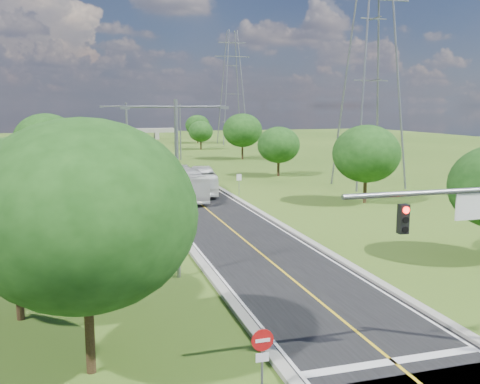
{
  "coord_description": "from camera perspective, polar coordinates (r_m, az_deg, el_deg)",
  "views": [
    {
      "loc": [
        -10.95,
        -17.06,
        9.65
      ],
      "look_at": [
        0.7,
        22.4,
        3.0
      ],
      "focal_mm": 40.0,
      "sensor_mm": 36.0,
      "label": 1
    }
  ],
  "objects": [
    {
      "name": "ground",
      "position": [
        78.43,
        -8.31,
        2.02
      ],
      "size": [
        260.0,
        260.0,
        0.0
      ],
      "primitive_type": "plane",
      "color": "#2F4C15",
      "rests_on": "ground"
    },
    {
      "name": "road",
      "position": [
        84.33,
        -8.9,
        2.52
      ],
      "size": [
        8.0,
        150.0,
        0.06
      ],
      "primitive_type": "cube",
      "color": "black",
      "rests_on": "ground"
    },
    {
      "name": "curb_left",
      "position": [
        83.87,
        -11.78,
        2.45
      ],
      "size": [
        0.5,
        150.0,
        0.22
      ],
      "primitive_type": "cube",
      "color": "gray",
      "rests_on": "ground"
    },
    {
      "name": "curb_right",
      "position": [
        84.97,
        -6.05,
        2.68
      ],
      "size": [
        0.5,
        150.0,
        0.22
      ],
      "primitive_type": "cube",
      "color": "gray",
      "rests_on": "ground"
    },
    {
      "name": "do_not_enter_left",
      "position": [
        18.22,
        2.4,
        -16.43
      ],
      "size": [
        0.76,
        0.11,
        2.5
      ],
      "color": "slate",
      "rests_on": "ground"
    },
    {
      "name": "speed_limit_sign",
      "position": [
        57.92,
        -0.1,
        1.19
      ],
      "size": [
        0.55,
        0.09,
        2.4
      ],
      "color": "slate",
      "rests_on": "ground"
    },
    {
      "name": "overpass",
      "position": [
        157.6,
        -12.53,
        6.33
      ],
      "size": [
        30.0,
        3.0,
        3.2
      ],
      "color": "gray",
      "rests_on": "ground"
    },
    {
      "name": "streetlight_near_left",
      "position": [
        29.71,
        -6.74,
        1.96
      ],
      "size": [
        5.9,
        0.25,
        10.0
      ],
      "color": "slate",
      "rests_on": "ground"
    },
    {
      "name": "streetlight_mid_left",
      "position": [
        62.36,
        -11.93,
        5.58
      ],
      "size": [
        5.9,
        0.25,
        10.0
      ],
      "color": "slate",
      "rests_on": "ground"
    },
    {
      "name": "streetlight_far_right",
      "position": [
        96.63,
        -6.39,
        6.93
      ],
      "size": [
        5.9,
        0.25,
        10.0
      ],
      "color": "slate",
      "rests_on": "ground"
    },
    {
      "name": "power_tower_near",
      "position": [
        66.03,
        13.87,
        12.7
      ],
      "size": [
        9.0,
        6.4,
        28.0
      ],
      "color": "slate",
      "rests_on": "ground"
    },
    {
      "name": "power_tower_far",
      "position": [
        137.2,
        -0.84,
        11.0
      ],
      "size": [
        9.0,
        6.4,
        28.0
      ],
      "color": "slate",
      "rests_on": "ground"
    },
    {
      "name": "tree_la",
      "position": [
        25.62,
        -23.04,
        -1.41
      ],
      "size": [
        7.14,
        7.14,
        8.3
      ],
      "color": "black",
      "rests_on": "ground"
    },
    {
      "name": "tree_lb",
      "position": [
        45.61,
        -22.72,
        2.17
      ],
      "size": [
        6.3,
        6.3,
        7.33
      ],
      "color": "black",
      "rests_on": "ground"
    },
    {
      "name": "tree_lc",
      "position": [
        67.3,
        -19.96,
        5.16
      ],
      "size": [
        7.56,
        7.56,
        8.79
      ],
      "color": "black",
      "rests_on": "ground"
    },
    {
      "name": "tree_ld",
      "position": [
        91.38,
        -20.33,
        5.67
      ],
      "size": [
        6.72,
        6.72,
        7.82
      ],
      "color": "black",
      "rests_on": "ground"
    },
    {
      "name": "tree_le",
      "position": [
        115.23,
        -18.31,
        6.07
      ],
      "size": [
        5.88,
        5.88,
        6.84
      ],
      "color": "black",
      "rests_on": "ground"
    },
    {
      "name": "tree_lf",
      "position": [
        19.42,
        -16.29,
        -2.36
      ],
      "size": [
        7.98,
        7.98,
        9.28
      ],
      "color": "black",
      "rests_on": "ground"
    },
    {
      "name": "tree_rb",
      "position": [
        54.43,
        13.33,
        3.99
      ],
      "size": [
        6.72,
        6.72,
        7.82
      ],
      "color": "black",
      "rests_on": "ground"
    },
    {
      "name": "tree_rc",
      "position": [
        73.96,
        4.14,
        5.03
      ],
      "size": [
        5.88,
        5.88,
        6.84
      ],
      "color": "black",
      "rests_on": "ground"
    },
    {
      "name": "tree_rd",
      "position": [
        97.26,
        0.26,
        6.6
      ],
      "size": [
        7.14,
        7.14,
        8.3
      ],
      "color": "black",
      "rests_on": "ground"
    },
    {
      "name": "tree_re",
      "position": [
        119.92,
        -4.21,
        6.47
      ],
      "size": [
        5.46,
        5.46,
        6.35
      ],
      "color": "black",
      "rests_on": "ground"
    },
    {
      "name": "tree_rf",
      "position": [
        140.17,
        -4.56,
        7.1
      ],
      "size": [
        6.3,
        6.3,
        7.33
      ],
      "color": "black",
      "rests_on": "ground"
    },
    {
      "name": "bus_outbound",
      "position": [
        59.22,
        -3.88,
        1.17
      ],
      "size": [
        3.63,
        9.96,
        2.71
      ],
      "primitive_type": "imported",
      "rotation": [
        0.0,
        0.0,
        3.0
      ],
      "color": "white",
      "rests_on": "road"
    },
    {
      "name": "bus_inbound",
      "position": [
        56.01,
        -5.84,
        0.9
      ],
      "size": [
        2.64,
        11.25,
        3.13
      ],
      "primitive_type": "imported",
      "rotation": [
        0.0,
        0.0,
        -0.0
      ],
      "color": "silver",
      "rests_on": "road"
    }
  ]
}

